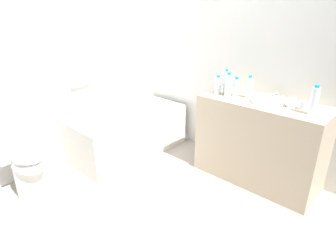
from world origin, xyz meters
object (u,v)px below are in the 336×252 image
object	(u,v)px
bathtub	(128,131)
bath_mat	(157,168)
water_bottle_0	(218,85)
water_bottle_5	(228,85)
water_bottle_1	(226,82)
drinking_glass_1	(304,105)
water_bottle_3	(249,87)
drinking_glass_0	(291,103)
water_bottle_2	(314,101)
sink_faucet	(276,96)
toilet_paper_roll	(4,195)
water_bottle_4	(236,87)
toilet	(26,164)
sink_basin	(268,101)

from	to	relation	value
bathtub	bath_mat	world-z (taller)	bathtub
water_bottle_0	water_bottle_5	world-z (taller)	water_bottle_5
water_bottle_1	drinking_glass_1	world-z (taller)	water_bottle_1
water_bottle_1	bath_mat	xyz separation A→B (m)	(-0.58, 0.48, -0.99)
bathtub	water_bottle_3	bearing A→B (deg)	-67.95
drinking_glass_0	water_bottle_0	bearing A→B (deg)	96.31
water_bottle_2	bath_mat	bearing A→B (deg)	110.85
sink_faucet	toilet_paper_roll	bearing A→B (deg)	143.27
water_bottle_1	water_bottle_4	world-z (taller)	water_bottle_1
water_bottle_0	water_bottle_5	xyz separation A→B (m)	(0.00, -0.12, 0.02)
toilet	water_bottle_5	distance (m)	2.18
bath_mat	water_bottle_5	bearing A→B (deg)	-46.76
water_bottle_0	water_bottle_1	xyz separation A→B (m)	(0.07, -0.05, 0.03)
sink_basin	toilet_paper_roll	xyz separation A→B (m)	(-2.00, 1.63, -0.84)
water_bottle_1	toilet_paper_roll	xyz separation A→B (m)	(-2.00, 1.15, -0.95)
toilet	water_bottle_5	world-z (taller)	water_bottle_5
drinking_glass_0	toilet	bearing A→B (deg)	134.47
water_bottle_1	drinking_glass_0	bearing A→B (deg)	-89.00
water_bottle_2	water_bottle_5	distance (m)	0.83
toilet	water_bottle_1	size ratio (longest dim) A/B	2.47
sink_basin	water_bottle_4	world-z (taller)	water_bottle_4
water_bottle_5	drinking_glass_0	distance (m)	0.64
water_bottle_3	bath_mat	distance (m)	1.37
bathtub	water_bottle_0	distance (m)	1.30
toilet	sink_basin	distance (m)	2.45
toilet_paper_roll	bathtub	bearing A→B (deg)	-3.29
toilet	drinking_glass_0	bearing A→B (deg)	42.51
toilet	toilet_paper_roll	size ratio (longest dim) A/B	5.82
water_bottle_3	water_bottle_1	bearing A→B (deg)	95.59
drinking_glass_1	toilet_paper_roll	xyz separation A→B (m)	(-2.03, 1.95, -0.86)
water_bottle_2	bath_mat	xyz separation A→B (m)	(-0.53, 1.38, -0.99)
toilet_paper_roll	drinking_glass_0	bearing A→B (deg)	-42.52
sink_basin	water_bottle_4	bearing A→B (deg)	91.63
bathtub	sink_faucet	size ratio (longest dim) A/B	9.48
water_bottle_0	water_bottle_1	world-z (taller)	water_bottle_1
drinking_glass_0	drinking_glass_1	size ratio (longest dim) A/B	1.08
toilet	water_bottle_2	bearing A→B (deg)	38.32
bathtub	toilet	distance (m)	1.26
drinking_glass_0	bath_mat	world-z (taller)	drinking_glass_0
toilet	water_bottle_4	distance (m)	2.25
water_bottle_0	water_bottle_4	size ratio (longest dim) A/B	1.00
water_bottle_2	toilet_paper_roll	size ratio (longest dim) A/B	2.35
water_bottle_4	drinking_glass_1	distance (m)	0.68
toilet	water_bottle_1	world-z (taller)	water_bottle_1
toilet	drinking_glass_1	distance (m)	2.69
water_bottle_2	toilet_paper_roll	xyz separation A→B (m)	(-1.95, 2.05, -0.95)
bath_mat	toilet_paper_roll	bearing A→B (deg)	154.66
bathtub	bath_mat	bearing A→B (deg)	-97.03
bath_mat	sink_basin	bearing A→B (deg)	-58.73
water_bottle_0	drinking_glass_1	size ratio (longest dim) A/B	2.59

